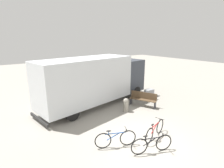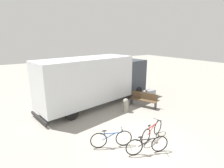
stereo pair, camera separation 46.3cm
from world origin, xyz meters
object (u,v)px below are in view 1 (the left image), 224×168
at_px(park_bench, 143,99).
at_px(bicycle_far, 155,130).
at_px(bicycle_near, 115,139).
at_px(bicycle_middle, 152,144).
at_px(bollard_near_bench, 126,104).
at_px(delivery_truck, 95,79).
at_px(utility_box, 149,94).

height_order(park_bench, bicycle_far, park_bench).
bearing_deg(bicycle_near, bicycle_middle, -26.51).
relative_size(bicycle_middle, bollard_near_bench, 1.93).
relative_size(delivery_truck, bicycle_far, 4.90).
relative_size(bicycle_middle, bicycle_far, 0.97).
bearing_deg(bicycle_far, bicycle_near, 150.38).
bearing_deg(utility_box, bicycle_near, -149.66).
bearing_deg(bollard_near_bench, delivery_truck, 112.85).
relative_size(bicycle_near, utility_box, 2.08).
height_order(bicycle_middle, bicycle_far, same).
bearing_deg(utility_box, bicycle_far, -134.39).
height_order(delivery_truck, bollard_near_bench, delivery_truck).
height_order(bicycle_near, bicycle_middle, same).
bearing_deg(bicycle_far, delivery_truck, 75.62).
relative_size(delivery_truck, bicycle_near, 5.15).
bearing_deg(bollard_near_bench, bicycle_far, -105.50).
height_order(delivery_truck, bicycle_near, delivery_truck).
height_order(bicycle_near, bicycle_far, same).
distance_m(delivery_truck, utility_box, 4.21).
xyz_separation_m(park_bench, utility_box, (1.27, 0.63, -0.13)).
bearing_deg(utility_box, bicycle_middle, -136.38).
bearing_deg(bollard_near_bench, bicycle_near, -136.71).
height_order(bicycle_far, bollard_near_bench, bollard_near_bench).
relative_size(bollard_near_bench, utility_box, 1.10).
height_order(delivery_truck, utility_box, delivery_truck).
xyz_separation_m(bicycle_far, bollard_near_bench, (0.85, 3.06, 0.09)).
bearing_deg(bollard_near_bench, utility_box, 13.38).
xyz_separation_m(park_bench, bicycle_middle, (-3.31, -3.74, -0.14)).
height_order(park_bench, utility_box, park_bench).
xyz_separation_m(bicycle_middle, bollard_near_bench, (1.79, 3.70, 0.09)).
height_order(bicycle_middle, bollard_near_bench, bollard_near_bench).
xyz_separation_m(bicycle_middle, bicycle_far, (0.94, 0.65, 0.00)).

